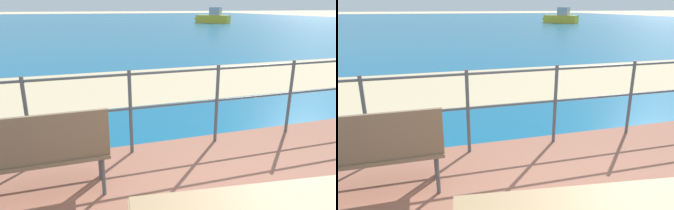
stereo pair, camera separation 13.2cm
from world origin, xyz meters
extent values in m
cube|color=#145B84|center=(0.00, 40.00, 0.01)|extent=(90.00, 90.00, 0.01)
cube|color=tan|center=(0.00, 6.14, 0.01)|extent=(54.01, 3.68, 0.01)
cube|color=#8C704C|center=(-0.14, 0.49, 0.51)|extent=(1.67, 0.46, 0.04)
cube|color=#7A6047|center=(-1.72, 1.70, 0.48)|extent=(1.54, 0.41, 0.04)
cube|color=#7A6047|center=(-1.72, 1.52, 0.74)|extent=(1.53, 0.09, 0.48)
cylinder|color=#4C5156|center=(-1.04, 1.85, 0.27)|extent=(0.04, 0.04, 0.42)
cylinder|color=#4C5156|center=(-1.04, 1.55, 0.27)|extent=(0.04, 0.04, 0.42)
cylinder|color=#4C5156|center=(-1.77, 2.39, 0.60)|extent=(0.04, 0.04, 1.08)
cylinder|color=#4C5156|center=(-0.59, 2.39, 0.60)|extent=(0.04, 0.04, 1.08)
cylinder|color=#4C5156|center=(0.59, 2.39, 0.60)|extent=(0.04, 0.04, 1.08)
cylinder|color=#4C5156|center=(1.77, 2.39, 0.60)|extent=(0.04, 0.04, 1.08)
cylinder|color=#4C5156|center=(0.00, 2.39, 1.09)|extent=(5.90, 0.03, 0.03)
cylinder|color=#4C5156|center=(0.00, 2.39, 0.66)|extent=(5.90, 0.03, 0.03)
cube|color=yellow|center=(14.72, 32.27, 0.45)|extent=(3.44, 3.68, 0.88)
cube|color=#A5A8AD|center=(14.92, 32.05, 1.32)|extent=(1.46, 1.49, 0.86)
cone|color=yellow|center=(13.28, 33.91, 0.45)|extent=(0.92, 0.90, 0.79)
camera|label=1|loc=(-1.22, -1.18, 1.86)|focal=32.77mm
camera|label=2|loc=(-1.10, -1.22, 1.86)|focal=32.77mm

